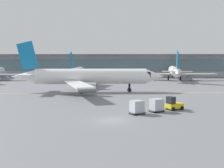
{
  "coord_description": "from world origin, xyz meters",
  "views": [
    {
      "loc": [
        1.96,
        -33.73,
        7.91
      ],
      "look_at": [
        -0.9,
        17.28,
        3.0
      ],
      "focal_mm": 43.39,
      "sensor_mm": 36.0,
      "label": 1
    }
  ],
  "objects_px": {
    "gate_airplane_2": "(174,71)",
    "cargo_dolly_trailing": "(137,107)",
    "taxiing_regional_jet": "(89,77)",
    "gate_airplane_1": "(77,72)",
    "cargo_dolly_lead": "(157,105)",
    "baggage_tug": "(173,104)"
  },
  "relations": [
    {
      "from": "gate_airplane_1",
      "to": "taxiing_regional_jet",
      "type": "bearing_deg",
      "value": -166.94
    },
    {
      "from": "taxiing_regional_jet",
      "to": "baggage_tug",
      "type": "xyz_separation_m",
      "value": [
        15.94,
        -21.03,
        -2.66
      ]
    },
    {
      "from": "baggage_tug",
      "to": "cargo_dolly_trailing",
      "type": "xyz_separation_m",
      "value": [
        -5.7,
        -3.47,
        0.16
      ]
    },
    {
      "from": "gate_airplane_2",
      "to": "cargo_dolly_trailing",
      "type": "distance_m",
      "value": 62.58
    },
    {
      "from": "gate_airplane_2",
      "to": "cargo_dolly_trailing",
      "type": "relative_size",
      "value": 12.04
    },
    {
      "from": "gate_airplane_1",
      "to": "cargo_dolly_trailing",
      "type": "distance_m",
      "value": 59.89
    },
    {
      "from": "gate_airplane_2",
      "to": "taxiing_regional_jet",
      "type": "bearing_deg",
      "value": 150.07
    },
    {
      "from": "baggage_tug",
      "to": "cargo_dolly_lead",
      "type": "height_order",
      "value": "baggage_tug"
    },
    {
      "from": "gate_airplane_2",
      "to": "cargo_dolly_lead",
      "type": "bearing_deg",
      "value": 173.53
    },
    {
      "from": "gate_airplane_2",
      "to": "gate_airplane_1",
      "type": "bearing_deg",
      "value": 102.03
    },
    {
      "from": "gate_airplane_2",
      "to": "baggage_tug",
      "type": "bearing_deg",
      "value": 175.84
    },
    {
      "from": "gate_airplane_2",
      "to": "taxiing_regional_jet",
      "type": "relative_size",
      "value": 0.88
    },
    {
      "from": "cargo_dolly_trailing",
      "to": "baggage_tug",
      "type": "bearing_deg",
      "value": 0.0
    },
    {
      "from": "taxiing_regional_jet",
      "to": "gate_airplane_2",
      "type": "bearing_deg",
      "value": 49.45
    },
    {
      "from": "gate_airplane_1",
      "to": "taxiing_regional_jet",
      "type": "height_order",
      "value": "taxiing_regional_jet"
    },
    {
      "from": "baggage_tug",
      "to": "gate_airplane_2",
      "type": "bearing_deg",
      "value": 48.89
    },
    {
      "from": "gate_airplane_2",
      "to": "baggage_tug",
      "type": "relative_size",
      "value": 10.72
    },
    {
      "from": "gate_airplane_1",
      "to": "gate_airplane_2",
      "type": "height_order",
      "value": "gate_airplane_2"
    },
    {
      "from": "gate_airplane_1",
      "to": "cargo_dolly_trailing",
      "type": "bearing_deg",
      "value": -163.8
    },
    {
      "from": "baggage_tug",
      "to": "cargo_dolly_trailing",
      "type": "bearing_deg",
      "value": -180.0
    },
    {
      "from": "cargo_dolly_lead",
      "to": "gate_airplane_1",
      "type": "bearing_deg",
      "value": 80.69
    },
    {
      "from": "cargo_dolly_lead",
      "to": "cargo_dolly_trailing",
      "type": "bearing_deg",
      "value": 180.0
    }
  ]
}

